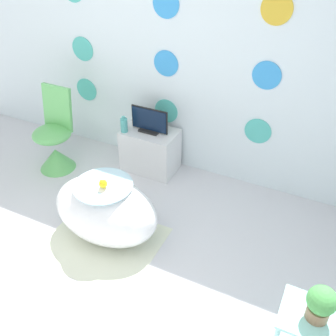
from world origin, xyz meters
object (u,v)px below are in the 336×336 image
potted_plant_left (321,303)px  vase (124,125)px  bathtub (106,210)px  chair (55,145)px  tv (149,122)px

potted_plant_left → vase: bearing=147.4°
bathtub → chair: chair is taller
chair → tv: bearing=24.4°
chair → tv: chair is taller
chair → tv: 1.02m
tv → vase: size_ratio=2.35×
tv → potted_plant_left: bearing=-38.0°
bathtub → potted_plant_left: potted_plant_left is taller
potted_plant_left → chair: bearing=159.5°
chair → potted_plant_left: bearing=-20.5°
chair → vase: size_ratio=5.22×
vase → potted_plant_left: bearing=-32.6°
vase → chair: bearing=-156.4°
bathtub → vase: vase is taller
bathtub → potted_plant_left: size_ratio=3.80×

